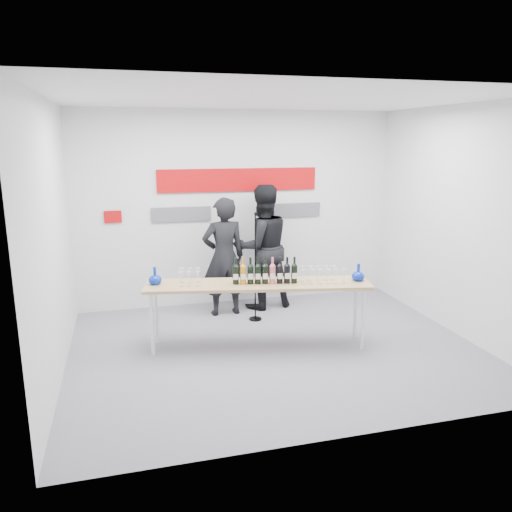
# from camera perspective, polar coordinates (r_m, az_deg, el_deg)

# --- Properties ---
(ground) EXTENTS (5.00, 5.00, 0.00)m
(ground) POSITION_cam_1_polar(r_m,az_deg,el_deg) (6.37, 2.23, -10.48)
(ground) COLOR slate
(ground) RESTS_ON ground
(back_wall) EXTENTS (5.00, 0.04, 3.00)m
(back_wall) POSITION_cam_1_polar(r_m,az_deg,el_deg) (7.84, -2.00, 5.43)
(back_wall) COLOR silver
(back_wall) RESTS_ON ground
(signage) EXTENTS (3.38, 0.02, 0.79)m
(signage) POSITION_cam_1_polar(r_m,az_deg,el_deg) (7.76, -2.38, 7.63)
(signage) COLOR #B3070A
(signage) RESTS_ON back_wall
(tasting_table) EXTENTS (2.82, 1.08, 0.83)m
(tasting_table) POSITION_cam_1_polar(r_m,az_deg,el_deg) (6.17, 0.24, -3.66)
(tasting_table) COLOR tan
(tasting_table) RESTS_ON ground
(wine_bottles) EXTENTS (0.79, 0.23, 0.33)m
(wine_bottles) POSITION_cam_1_polar(r_m,az_deg,el_deg) (6.10, 1.05, -1.66)
(wine_bottles) COLOR black
(wine_bottles) RESTS_ON tasting_table
(decanter_left) EXTENTS (0.16, 0.16, 0.21)m
(decanter_left) POSITION_cam_1_polar(r_m,az_deg,el_deg) (6.20, -11.48, -2.22)
(decanter_left) COLOR #0825A0
(decanter_left) RESTS_ON tasting_table
(decanter_right) EXTENTS (0.16, 0.16, 0.21)m
(decanter_right) POSITION_cam_1_polar(r_m,az_deg,el_deg) (6.37, 11.61, -1.83)
(decanter_right) COLOR #0825A0
(decanter_right) RESTS_ON tasting_table
(glasses_left) EXTENTS (0.29, 0.26, 0.18)m
(glasses_left) POSITION_cam_1_polar(r_m,az_deg,el_deg) (6.13, -7.61, -2.40)
(glasses_left) COLOR silver
(glasses_left) RESTS_ON tasting_table
(glasses_right) EXTENTS (0.55, 0.32, 0.18)m
(glasses_right) POSITION_cam_1_polar(r_m,az_deg,el_deg) (6.23, 7.44, -2.15)
(glasses_right) COLOR silver
(glasses_right) RESTS_ON tasting_table
(presenter_left) EXTENTS (0.66, 0.46, 1.75)m
(presenter_left) POSITION_cam_1_polar(r_m,az_deg,el_deg) (7.33, -3.70, -0.10)
(presenter_left) COLOR black
(presenter_left) RESTS_ON ground
(presenter_right) EXTENTS (1.03, 0.86, 1.90)m
(presenter_right) POSITION_cam_1_polar(r_m,az_deg,el_deg) (7.62, 0.70, 1.02)
(presenter_right) COLOR black
(presenter_right) RESTS_ON ground
(mic_stand) EXTENTS (0.18, 0.18, 1.58)m
(mic_stand) POSITION_cam_1_polar(r_m,az_deg,el_deg) (7.16, -0.08, -3.66)
(mic_stand) COLOR black
(mic_stand) RESTS_ON ground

